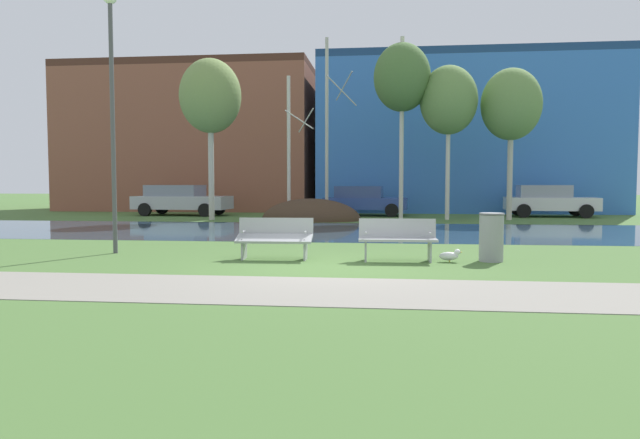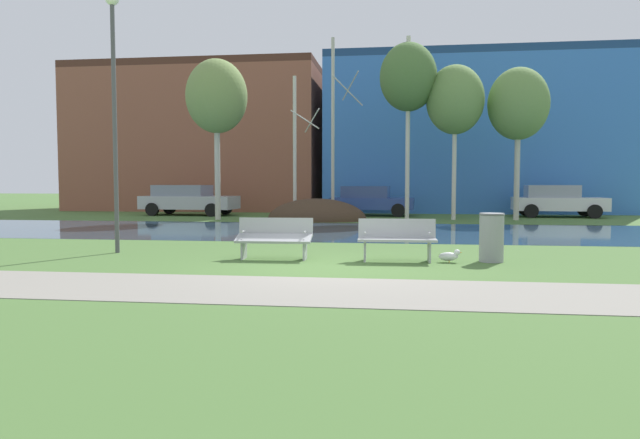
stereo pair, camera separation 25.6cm
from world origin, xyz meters
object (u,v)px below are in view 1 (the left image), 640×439
object	(u,v)px
bench_right	(398,238)
trash_bin	(491,236)
bench_left	(275,237)
seagull	(450,256)
streetlamp	(112,81)
parked_sedan_second_blue	(364,200)
parked_van_nearest_silver	(180,199)
parked_hatch_third_white	(548,200)

from	to	relation	value
bench_right	trash_bin	world-z (taller)	trash_bin
bench_left	seagull	xyz separation A→B (m)	(3.64, -0.04, -0.34)
streetlamp	parked_sedan_second_blue	distance (m)	17.09
parked_van_nearest_silver	parked_hatch_third_white	size ratio (longest dim) A/B	1.13
bench_right	trash_bin	xyz separation A→B (m)	(1.92, 0.18, 0.05)
bench_left	parked_van_nearest_silver	world-z (taller)	parked_van_nearest_silver
seagull	parked_sedan_second_blue	size ratio (longest dim) A/B	0.11
bench_left	streetlamp	world-z (taller)	streetlamp
parked_van_nearest_silver	trash_bin	bearing A→B (deg)	-51.83
bench_right	parked_van_nearest_silver	world-z (taller)	parked_van_nearest_silver
trash_bin	streetlamp	bearing A→B (deg)	176.88
parked_hatch_third_white	streetlamp	bearing A→B (deg)	-130.93
parked_sedan_second_blue	parked_van_nearest_silver	bearing A→B (deg)	-174.87
parked_van_nearest_silver	bench_right	bearing A→B (deg)	-56.75
parked_hatch_third_white	seagull	bearing A→B (deg)	-110.89
bench_left	seagull	world-z (taller)	bench_left
trash_bin	parked_van_nearest_silver	bearing A→B (deg)	128.17
trash_bin	streetlamp	distance (m)	9.03
bench_right	parked_van_nearest_silver	distance (m)	18.93
trash_bin	seagull	distance (m)	0.97
parked_hatch_third_white	parked_sedan_second_blue	bearing A→B (deg)	179.82
bench_right	seagull	distance (m)	1.12
parked_hatch_third_white	bench_right	bearing A→B (deg)	-114.07
bench_right	streetlamp	bearing A→B (deg)	174.35
bench_left	bench_right	xyz separation A→B (m)	(2.58, 0.00, 0.00)
bench_right	seagull	size ratio (longest dim) A/B	3.42
streetlamp	parked_van_nearest_silver	distance (m)	16.00
bench_left	streetlamp	xyz separation A→B (m)	(-3.85, 0.64, 3.44)
trash_bin	parked_sedan_second_blue	distance (m)	16.78
bench_left	parked_hatch_third_white	distance (m)	19.39
bench_left	trash_bin	size ratio (longest dim) A/B	1.62
trash_bin	bench_left	bearing A→B (deg)	-177.70
seagull	parked_van_nearest_silver	bearing A→B (deg)	125.79
trash_bin	parked_hatch_third_white	world-z (taller)	parked_hatch_third_white
seagull	parked_hatch_third_white	bearing A→B (deg)	69.11
parked_van_nearest_silver	bench_left	bearing A→B (deg)	-63.76
streetlamp	parked_sedan_second_blue	xyz separation A→B (m)	(5.09, 16.00, -3.15)
bench_right	parked_hatch_third_white	distance (m)	18.20
trash_bin	parked_sedan_second_blue	xyz separation A→B (m)	(-3.26, 16.46, 0.24)
bench_left	streetlamp	bearing A→B (deg)	170.63
bench_left	trash_bin	distance (m)	4.50
seagull	streetlamp	world-z (taller)	streetlamp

